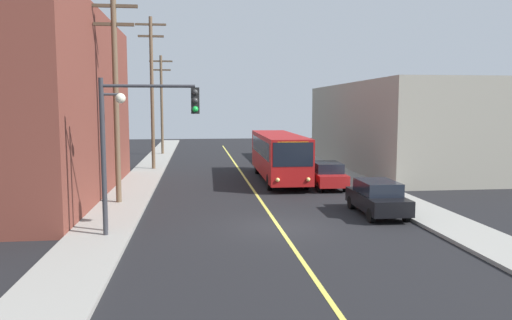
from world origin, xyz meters
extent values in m
plane|color=black|center=(0.00, 0.00, 0.00)|extent=(120.00, 120.00, 0.00)
cube|color=gray|center=(-7.25, 10.00, 0.07)|extent=(2.50, 90.00, 0.15)
cube|color=gray|center=(7.25, 10.00, 0.07)|extent=(2.50, 90.00, 0.15)
cube|color=#D8CC4C|center=(0.00, 15.00, 0.01)|extent=(0.16, 60.00, 0.01)
cube|color=brown|center=(-13.50, 8.48, 5.15)|extent=(10.00, 19.22, 10.29)
cube|color=black|center=(-8.54, 8.48, 1.60)|extent=(0.06, 13.46, 1.30)
cube|color=black|center=(-8.54, 8.48, 4.80)|extent=(0.06, 13.46, 1.30)
cube|color=black|center=(-8.54, 8.48, 8.00)|extent=(0.06, 13.46, 1.30)
cube|color=gray|center=(14.50, 19.02, 3.48)|extent=(12.00, 22.11, 6.97)
cube|color=black|center=(8.54, 19.02, 1.60)|extent=(0.06, 15.48, 1.30)
cube|color=black|center=(8.54, 19.02, 4.80)|extent=(0.06, 15.48, 1.30)
cube|color=maroon|center=(2.20, 13.46, 1.83)|extent=(2.80, 12.05, 2.75)
cube|color=black|center=(2.07, 7.48, 2.35)|extent=(2.35, 0.13, 1.40)
cube|color=black|center=(2.33, 19.44, 2.45)|extent=(2.30, 0.13, 1.10)
cube|color=black|center=(0.95, 13.49, 2.35)|extent=(0.27, 10.20, 1.10)
cube|color=black|center=(3.45, 13.43, 2.35)|extent=(0.27, 10.20, 1.10)
cube|color=orange|center=(2.07, 7.49, 2.95)|extent=(1.79, 0.10, 0.30)
sphere|color=#F9D872|center=(1.18, 7.46, 0.90)|extent=(0.24, 0.24, 0.24)
sphere|color=#F9D872|center=(2.97, 7.42, 0.90)|extent=(0.24, 0.24, 0.24)
cylinder|color=black|center=(0.99, 9.28, 0.50)|extent=(0.32, 1.01, 1.00)
cylinder|color=black|center=(3.24, 9.24, 0.50)|extent=(0.32, 1.01, 1.00)
cylinder|color=black|center=(1.15, 16.98, 0.50)|extent=(0.32, 1.01, 1.00)
cylinder|color=black|center=(3.40, 16.93, 0.50)|extent=(0.32, 1.01, 1.00)
cube|color=black|center=(4.99, 1.75, 0.67)|extent=(1.87, 4.43, 0.70)
cube|color=black|center=(4.99, 1.75, 1.32)|extent=(1.66, 2.49, 0.60)
cylinder|color=black|center=(4.17, 0.26, 0.32)|extent=(0.23, 0.64, 0.64)
cylinder|color=black|center=(5.77, 0.24, 0.32)|extent=(0.23, 0.64, 0.64)
cylinder|color=black|center=(4.21, 3.26, 0.32)|extent=(0.23, 0.64, 0.64)
cylinder|color=black|center=(5.81, 3.24, 0.32)|extent=(0.23, 0.64, 0.64)
cube|color=maroon|center=(4.68, 9.69, 0.67)|extent=(1.97, 4.47, 0.70)
cube|color=black|center=(4.68, 9.69, 1.32)|extent=(1.72, 2.53, 0.60)
cylinder|color=black|center=(3.82, 8.23, 0.32)|extent=(0.25, 0.65, 0.64)
cylinder|color=black|center=(5.42, 8.16, 0.32)|extent=(0.25, 0.65, 0.64)
cylinder|color=black|center=(3.94, 11.22, 0.32)|extent=(0.25, 0.65, 0.64)
cylinder|color=black|center=(5.54, 11.16, 0.32)|extent=(0.25, 0.65, 0.64)
cylinder|color=brown|center=(-7.47, 5.69, 5.42)|extent=(0.28, 0.28, 10.54)
cube|color=#4C3D2D|center=(-7.47, 5.69, 10.09)|extent=(2.40, 0.16, 0.16)
cube|color=#4C3D2D|center=(-7.47, 5.69, 9.19)|extent=(2.00, 0.16, 0.16)
cylinder|color=brown|center=(-6.88, 19.91, 6.12)|extent=(0.28, 0.28, 11.94)
cube|color=#4C3D2D|center=(-6.88, 19.91, 11.49)|extent=(2.40, 0.16, 0.16)
cube|color=#4C3D2D|center=(-6.88, 19.91, 10.59)|extent=(2.00, 0.16, 0.16)
cylinder|color=brown|center=(-7.03, 32.98, 5.30)|extent=(0.28, 0.28, 10.30)
cube|color=#4C3D2D|center=(-7.03, 32.98, 9.85)|extent=(2.40, 0.16, 0.16)
cube|color=#4C3D2D|center=(-7.03, 32.98, 8.95)|extent=(2.00, 0.16, 0.16)
cylinder|color=#2D2D33|center=(-6.95, -1.09, 3.15)|extent=(0.18, 0.18, 6.00)
cylinder|color=#2D2D33|center=(-5.20, -1.09, 5.85)|extent=(3.50, 0.12, 0.12)
cube|color=black|center=(-3.45, -1.09, 5.30)|extent=(0.32, 0.36, 1.00)
sphere|color=#2D2D2D|center=(-3.45, -1.28, 5.62)|extent=(0.22, 0.22, 0.22)
sphere|color=#2D2D2D|center=(-3.45, -1.28, 5.30)|extent=(0.22, 0.22, 0.22)
sphere|color=green|center=(-3.45, -1.28, 4.98)|extent=(0.22, 0.22, 0.22)
cylinder|color=#38383D|center=(-7.05, -0.40, 2.90)|extent=(0.16, 0.16, 5.50)
cylinder|color=#38383D|center=(-6.70, -0.40, 5.55)|extent=(0.70, 0.10, 0.10)
sphere|color=#EAE5C6|center=(-6.35, -0.40, 5.40)|extent=(0.40, 0.40, 0.40)
camera|label=1|loc=(-3.41, -20.36, 5.04)|focal=34.79mm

